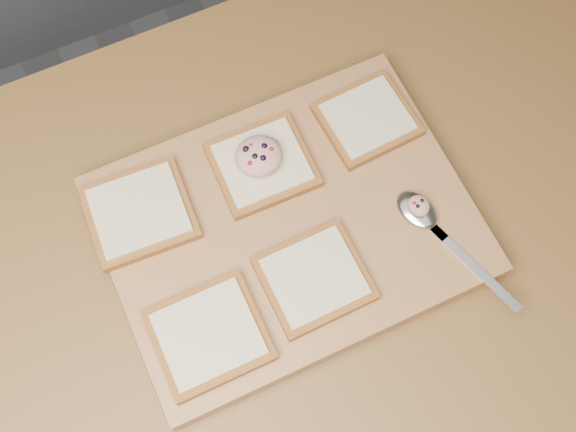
{
  "coord_description": "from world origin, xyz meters",
  "views": [
    {
      "loc": [
        -0.02,
        -0.26,
        1.78
      ],
      "look_at": [
        0.12,
        0.03,
        0.96
      ],
      "focal_mm": 45.0,
      "sensor_mm": 36.0,
      "label": 1
    }
  ],
  "objects_px": {
    "bread_far_center": "(262,165)",
    "tuna_salad_dollop": "(258,156)",
    "spoon": "(425,218)",
    "cutting_board": "(288,227)"
  },
  "relations": [
    {
      "from": "spoon",
      "to": "cutting_board",
      "type": "bearing_deg",
      "value": 156.12
    },
    {
      "from": "bread_far_center",
      "to": "tuna_salad_dollop",
      "type": "height_order",
      "value": "tuna_salad_dollop"
    },
    {
      "from": "cutting_board",
      "to": "spoon",
      "type": "height_order",
      "value": "spoon"
    },
    {
      "from": "tuna_salad_dollop",
      "to": "spoon",
      "type": "distance_m",
      "value": 0.22
    },
    {
      "from": "bread_far_center",
      "to": "tuna_salad_dollop",
      "type": "distance_m",
      "value": 0.02
    },
    {
      "from": "cutting_board",
      "to": "tuna_salad_dollop",
      "type": "xyz_separation_m",
      "value": [
        -0.0,
        0.09,
        0.05
      ]
    },
    {
      "from": "cutting_board",
      "to": "spoon",
      "type": "relative_size",
      "value": 2.24
    },
    {
      "from": "cutting_board",
      "to": "bread_far_center",
      "type": "relative_size",
      "value": 3.63
    },
    {
      "from": "cutting_board",
      "to": "tuna_salad_dollop",
      "type": "distance_m",
      "value": 0.1
    },
    {
      "from": "cutting_board",
      "to": "spoon",
      "type": "xyz_separation_m",
      "value": [
        0.16,
        -0.07,
        0.02
      ]
    }
  ]
}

